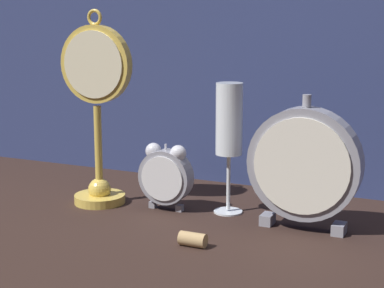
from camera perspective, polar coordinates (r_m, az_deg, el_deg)
name	(u,v)px	position (r m, az deg, el deg)	size (l,w,h in m)	color
ground_plane	(172,230)	(1.06, -1.82, -7.67)	(4.00, 4.00, 0.00)	black
fabric_backdrop_drape	(243,38)	(1.30, 4.58, 9.41)	(1.50, 0.01, 0.60)	navy
pocket_watch_on_stand	(97,112)	(1.18, -8.44, 2.81)	(0.14, 0.10, 0.36)	gold
alarm_clock_twin_bell	(166,174)	(1.15, -2.36, -2.65)	(0.10, 0.03, 0.12)	gray
mantel_clock_silver	(304,165)	(1.05, 9.95, -1.84)	(0.19, 0.04, 0.22)	gray
champagne_flute	(229,127)	(1.12, 3.32, 1.52)	(0.05, 0.05, 0.23)	silver
wine_cork	(193,239)	(0.99, 0.07, -8.48)	(0.02, 0.02, 0.04)	tan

